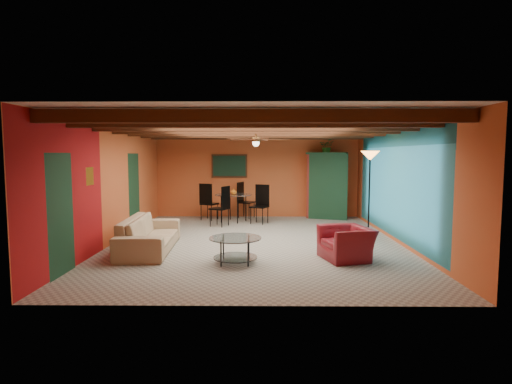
{
  "coord_description": "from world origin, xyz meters",
  "views": [
    {
      "loc": [
        0.1,
        -9.36,
        2.02
      ],
      "look_at": [
        0.0,
        0.2,
        1.15
      ],
      "focal_mm": 28.96,
      "sensor_mm": 36.0,
      "label": 1
    }
  ],
  "objects_px": {
    "coffee_table": "(235,250)",
    "vase": "(234,181)",
    "armoire": "(326,186)",
    "potted_plant": "(327,146)",
    "sofa": "(150,234)",
    "armchair": "(346,243)",
    "dining_table": "(234,203)",
    "floor_lamp": "(369,196)"
  },
  "relations": [
    {
      "from": "coffee_table",
      "to": "vase",
      "type": "relative_size",
      "value": 5.49
    },
    {
      "from": "coffee_table",
      "to": "floor_lamp",
      "type": "relative_size",
      "value": 0.46
    },
    {
      "from": "armoire",
      "to": "floor_lamp",
      "type": "distance_m",
      "value": 3.46
    },
    {
      "from": "armoire",
      "to": "potted_plant",
      "type": "distance_m",
      "value": 1.26
    },
    {
      "from": "sofa",
      "to": "potted_plant",
      "type": "bearing_deg",
      "value": -47.67
    },
    {
      "from": "sofa",
      "to": "armchair",
      "type": "relative_size",
      "value": 2.48
    },
    {
      "from": "armoire",
      "to": "potted_plant",
      "type": "xyz_separation_m",
      "value": [
        0.0,
        0.0,
        1.26
      ]
    },
    {
      "from": "dining_table",
      "to": "sofa",
      "type": "bearing_deg",
      "value": -112.24
    },
    {
      "from": "dining_table",
      "to": "armoire",
      "type": "relative_size",
      "value": 1.09
    },
    {
      "from": "armchair",
      "to": "dining_table",
      "type": "height_order",
      "value": "dining_table"
    },
    {
      "from": "coffee_table",
      "to": "floor_lamp",
      "type": "xyz_separation_m",
      "value": [
        3.01,
        2.09,
        0.81
      ]
    },
    {
      "from": "floor_lamp",
      "to": "armchair",
      "type": "bearing_deg",
      "value": -116.55
    },
    {
      "from": "sofa",
      "to": "armoire",
      "type": "relative_size",
      "value": 1.19
    },
    {
      "from": "armoire",
      "to": "potted_plant",
      "type": "height_order",
      "value": "potted_plant"
    },
    {
      "from": "potted_plant",
      "to": "dining_table",
      "type": "bearing_deg",
      "value": -165.46
    },
    {
      "from": "sofa",
      "to": "coffee_table",
      "type": "relative_size",
      "value": 2.48
    },
    {
      "from": "armchair",
      "to": "potted_plant",
      "type": "bearing_deg",
      "value": 160.05
    },
    {
      "from": "armoire",
      "to": "vase",
      "type": "height_order",
      "value": "armoire"
    },
    {
      "from": "vase",
      "to": "floor_lamp",
      "type": "bearing_deg",
      "value": -38.62
    },
    {
      "from": "sofa",
      "to": "potted_plant",
      "type": "relative_size",
      "value": 4.84
    },
    {
      "from": "armchair",
      "to": "coffee_table",
      "type": "relative_size",
      "value": 1.0
    },
    {
      "from": "potted_plant",
      "to": "vase",
      "type": "bearing_deg",
      "value": -165.46
    },
    {
      "from": "coffee_table",
      "to": "armchair",
      "type": "bearing_deg",
      "value": 8.25
    },
    {
      "from": "potted_plant",
      "to": "sofa",
      "type": "bearing_deg",
      "value": -134.58
    },
    {
      "from": "armoire",
      "to": "potted_plant",
      "type": "bearing_deg",
      "value": 0.0
    },
    {
      "from": "armchair",
      "to": "armoire",
      "type": "distance_m",
      "value": 5.27
    },
    {
      "from": "sofa",
      "to": "potted_plant",
      "type": "distance_m",
      "value": 6.6
    },
    {
      "from": "sofa",
      "to": "floor_lamp",
      "type": "bearing_deg",
      "value": -80.74
    },
    {
      "from": "dining_table",
      "to": "vase",
      "type": "bearing_deg",
      "value": 75.96
    },
    {
      "from": "armoire",
      "to": "vase",
      "type": "xyz_separation_m",
      "value": [
        -2.9,
        -0.75,
        0.22
      ]
    },
    {
      "from": "sofa",
      "to": "coffee_table",
      "type": "distance_m",
      "value": 2.13
    },
    {
      "from": "floor_lamp",
      "to": "potted_plant",
      "type": "xyz_separation_m",
      "value": [
        -0.45,
        3.43,
        1.22
      ]
    },
    {
      "from": "armoire",
      "to": "coffee_table",
      "type": "bearing_deg",
      "value": -97.39
    },
    {
      "from": "floor_lamp",
      "to": "potted_plant",
      "type": "height_order",
      "value": "potted_plant"
    },
    {
      "from": "sofa",
      "to": "dining_table",
      "type": "xyz_separation_m",
      "value": [
        1.53,
        3.75,
        0.22
      ]
    },
    {
      "from": "dining_table",
      "to": "potted_plant",
      "type": "xyz_separation_m",
      "value": [
        2.9,
        0.75,
        1.7
      ]
    },
    {
      "from": "sofa",
      "to": "dining_table",
      "type": "distance_m",
      "value": 4.06
    },
    {
      "from": "armchair",
      "to": "vase",
      "type": "height_order",
      "value": "vase"
    },
    {
      "from": "sofa",
      "to": "vase",
      "type": "xyz_separation_m",
      "value": [
        1.53,
        3.75,
        0.89
      ]
    },
    {
      "from": "armoire",
      "to": "vase",
      "type": "bearing_deg",
      "value": -147.93
    },
    {
      "from": "sofa",
      "to": "floor_lamp",
      "type": "relative_size",
      "value": 1.14
    },
    {
      "from": "floor_lamp",
      "to": "vase",
      "type": "bearing_deg",
      "value": 141.38
    }
  ]
}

